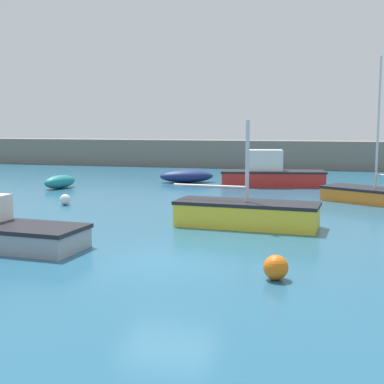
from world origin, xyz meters
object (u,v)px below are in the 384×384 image
at_px(sailboat_twin_hulled, 246,214).
at_px(cabin_cruiser_white, 270,174).
at_px(mooring_buoy_white, 65,200).
at_px(sailboat_tall_mast, 375,195).
at_px(mooring_buoy_orange, 276,267).
at_px(fishing_dinghy_green, 60,182).
at_px(open_tender_yellow, 187,176).

height_order(sailboat_twin_hulled, cabin_cruiser_white, sailboat_twin_hulled).
relative_size(sailboat_twin_hulled, mooring_buoy_white, 10.90).
distance_m(sailboat_tall_mast, mooring_buoy_orange, 13.58).
relative_size(sailboat_tall_mast, mooring_buoy_orange, 11.15).
height_order(fishing_dinghy_green, open_tender_yellow, open_tender_yellow).
height_order(fishing_dinghy_green, mooring_buoy_orange, fishing_dinghy_green).
height_order(sailboat_twin_hulled, mooring_buoy_white, sailboat_twin_hulled).
bearing_deg(cabin_cruiser_white, mooring_buoy_orange, -94.09).
relative_size(open_tender_yellow, cabin_cruiser_white, 0.57).
height_order(cabin_cruiser_white, sailboat_tall_mast, sailboat_tall_mast).
xyz_separation_m(mooring_buoy_orange, mooring_buoy_white, (-10.19, 9.22, -0.05)).
xyz_separation_m(open_tender_yellow, sailboat_tall_mast, (10.50, -6.10, -0.00)).
bearing_deg(sailboat_tall_mast, fishing_dinghy_green, 24.61).
relative_size(sailboat_twin_hulled, cabin_cruiser_white, 0.86).
bearing_deg(sailboat_tall_mast, mooring_buoy_white, 46.27).
bearing_deg(sailboat_twin_hulled, mooring_buoy_white, 164.93).
height_order(sailboat_tall_mast, mooring_buoy_white, sailboat_tall_mast).
height_order(open_tender_yellow, sailboat_twin_hulled, sailboat_twin_hulled).
bearing_deg(mooring_buoy_white, fishing_dinghy_green, 120.16).
relative_size(open_tender_yellow, mooring_buoy_orange, 5.98).
height_order(sailboat_tall_mast, mooring_buoy_orange, sailboat_tall_mast).
bearing_deg(fishing_dinghy_green, mooring_buoy_orange, 58.23).
bearing_deg(open_tender_yellow, mooring_buoy_orange, -91.17).
bearing_deg(fishing_dinghy_green, sailboat_twin_hulled, 70.13).
xyz_separation_m(open_tender_yellow, cabin_cruiser_white, (5.19, -0.72, 0.32)).
bearing_deg(mooring_buoy_orange, sailboat_tall_mast, 76.17).
xyz_separation_m(fishing_dinghy_green, sailboat_twin_hulled, (11.76, -8.49, 0.10)).
bearing_deg(fishing_dinghy_green, mooring_buoy_white, 46.10).
distance_m(sailboat_twin_hulled, mooring_buoy_orange, 6.43).
bearing_deg(sailboat_twin_hulled, cabin_cruiser_white, 96.30).
distance_m(sailboat_twin_hulled, cabin_cruiser_white, 12.36).
xyz_separation_m(sailboat_twin_hulled, sailboat_tall_mast, (4.86, 6.97, -0.09)).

